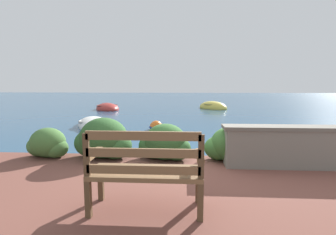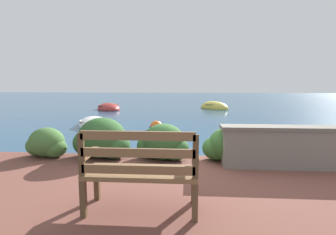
{
  "view_description": "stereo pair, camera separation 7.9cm",
  "coord_description": "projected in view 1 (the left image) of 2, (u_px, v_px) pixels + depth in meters",
  "views": [
    {
      "loc": [
        -0.28,
        -4.99,
        1.62
      ],
      "look_at": [
        -0.8,
        3.42,
        0.51
      ],
      "focal_mm": 28.0,
      "sensor_mm": 36.0,
      "label": 1
    },
    {
      "loc": [
        -0.21,
        -4.99,
        1.62
      ],
      "look_at": [
        -0.8,
        3.42,
        0.51
      ],
      "focal_mm": 28.0,
      "sensor_mm": 36.0,
      "label": 2
    }
  ],
  "objects": [
    {
      "name": "hedge_clump_far_left",
      "position": [
        48.0,
        144.0,
        4.98
      ],
      "size": [
        0.83,
        0.6,
        0.56
      ],
      "color": "#426B33",
      "rests_on": "patio_terrace"
    },
    {
      "name": "rowboat_mid",
      "position": [
        107.0,
        109.0,
        16.1
      ],
      "size": [
        2.26,
        2.57,
        0.73
      ],
      "rotation": [
        0.0,
        0.0,
        5.26
      ],
      "color": "#9E2D28",
      "rests_on": "ground_plane"
    },
    {
      "name": "ground_plane",
      "position": [
        198.0,
        166.0,
        5.14
      ],
      "size": [
        80.0,
        80.0,
        0.0
      ],
      "color": "navy"
    },
    {
      "name": "hedge_clump_right",
      "position": [
        230.0,
        146.0,
        4.73
      ],
      "size": [
        0.93,
        0.67,
        0.63
      ],
      "color": "#38662D",
      "rests_on": "patio_terrace"
    },
    {
      "name": "hedge_clump_far_right",
      "position": [
        305.0,
        149.0,
        4.52
      ],
      "size": [
        0.9,
        0.65,
        0.61
      ],
      "color": "#2D5628",
      "rests_on": "patio_terrace"
    },
    {
      "name": "rowboat_far",
      "position": [
        213.0,
        107.0,
        16.78
      ],
      "size": [
        2.24,
        2.48,
        0.83
      ],
      "rotation": [
        0.0,
        0.0,
        5.34
      ],
      "color": "#DBC64C",
      "rests_on": "ground_plane"
    },
    {
      "name": "hedge_clump_left",
      "position": [
        103.0,
        140.0,
        4.92
      ],
      "size": [
        1.12,
        0.81,
        0.76
      ],
      "color": "#2D5628",
      "rests_on": "patio_terrace"
    },
    {
      "name": "hedge_clump_centre",
      "position": [
        165.0,
        144.0,
        4.82
      ],
      "size": [
        0.98,
        0.7,
        0.67
      ],
      "color": "#2D5628",
      "rests_on": "patio_terrace"
    },
    {
      "name": "mooring_buoy",
      "position": [
        156.0,
        127.0,
        9.24
      ],
      "size": [
        0.51,
        0.51,
        0.46
      ],
      "color": "orange",
      "rests_on": "ground_plane"
    },
    {
      "name": "rowboat_nearest",
      "position": [
        95.0,
        126.0,
        9.75
      ],
      "size": [
        2.38,
        3.2,
        0.63
      ],
      "rotation": [
        0.0,
        0.0,
        5.18
      ],
      "color": "silver",
      "rests_on": "ground_plane"
    },
    {
      "name": "stone_wall",
      "position": [
        282.0,
        146.0,
        4.37
      ],
      "size": [
        1.98,
        0.39,
        0.7
      ],
      "color": "slate",
      "rests_on": "patio_terrace"
    },
    {
      "name": "park_bench",
      "position": [
        145.0,
        169.0,
        2.81
      ],
      "size": [
        1.24,
        0.48,
        0.93
      ],
      "rotation": [
        0.0,
        0.0,
        -0.04
      ],
      "color": "brown",
      "rests_on": "patio_terrace"
    }
  ]
}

